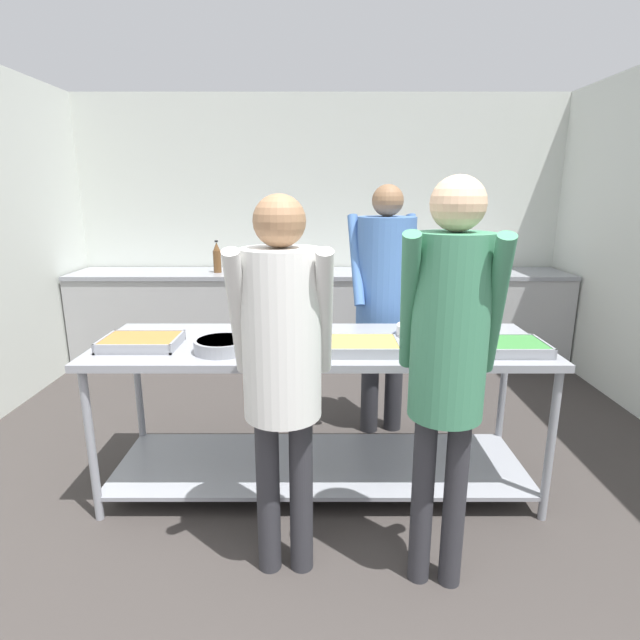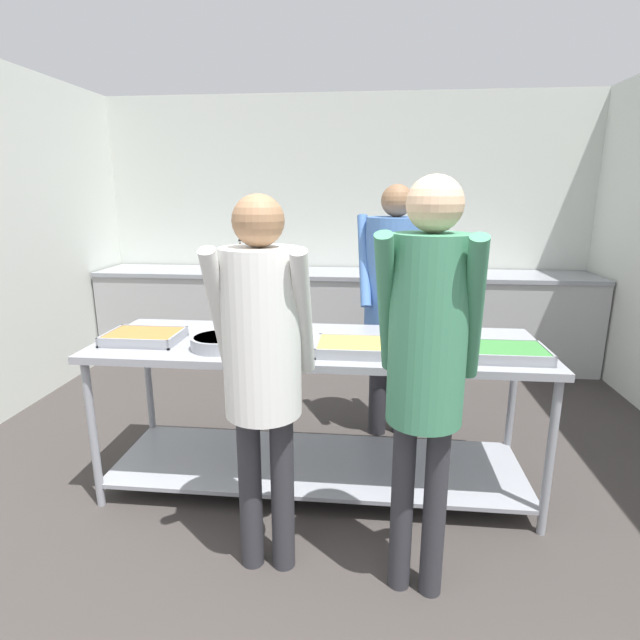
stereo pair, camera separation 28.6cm
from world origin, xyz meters
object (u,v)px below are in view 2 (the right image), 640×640
object	(u,v)px
serving_tray_roast	(499,352)
cook_behind_counter	(394,287)
serving_tray_greens	(355,348)
broccoli_bowl	(417,331)
guest_serving_left	(427,348)
water_bottle	(240,257)
serving_tray_vegetables	(144,337)
guest_serving_right	(262,350)
sauce_pan	(218,342)
plate_stack	(288,344)

from	to	relation	value
serving_tray_roast	cook_behind_counter	bearing A→B (deg)	119.55
serving_tray_greens	broccoli_bowl	world-z (taller)	broccoli_bowl
broccoli_bowl	guest_serving_left	size ratio (longest dim) A/B	0.13
broccoli_bowl	serving_tray_roast	size ratio (longest dim) A/B	0.48
serving_tray_roast	guest_serving_left	bearing A→B (deg)	-125.44
serving_tray_roast	guest_serving_left	world-z (taller)	guest_serving_left
cook_behind_counter	water_bottle	distance (m)	2.10
serving_tray_vegetables	serving_tray_roast	distance (m)	1.91
broccoli_bowl	serving_tray_greens	bearing A→B (deg)	-138.76
guest_serving_right	cook_behind_counter	size ratio (longest dim) A/B	0.97
serving_tray_greens	sauce_pan	bearing A→B (deg)	-179.17
serving_tray_roast	guest_serving_right	size ratio (longest dim) A/B	0.28
sauce_pan	plate_stack	distance (m)	0.37
plate_stack	cook_behind_counter	world-z (taller)	cook_behind_counter
cook_behind_counter	sauce_pan	bearing A→B (deg)	-137.54
broccoli_bowl	water_bottle	world-z (taller)	water_bottle
broccoli_bowl	guest_serving_left	distance (m)	0.94
sauce_pan	serving_tray_roast	world-z (taller)	sauce_pan
serving_tray_vegetables	serving_tray_greens	bearing A→B (deg)	-3.55
plate_stack	water_bottle	xyz separation A→B (m)	(-0.87, 2.36, 0.16)
broccoli_bowl	cook_behind_counter	bearing A→B (deg)	101.19
sauce_pan	guest_serving_left	xyz separation A→B (m)	(1.03, -0.60, 0.19)
guest_serving_left	sauce_pan	bearing A→B (deg)	149.57
plate_stack	serving_tray_roast	distance (m)	1.09
guest_serving_left	guest_serving_right	size ratio (longest dim) A/B	1.04
serving_tray_vegetables	sauce_pan	world-z (taller)	sauce_pan
water_bottle	guest_serving_left	bearing A→B (deg)	-63.01
guest_serving_left	cook_behind_counter	world-z (taller)	guest_serving_left
guest_serving_right	cook_behind_counter	world-z (taller)	cook_behind_counter
serving_tray_vegetables	sauce_pan	xyz separation A→B (m)	(0.45, -0.08, 0.01)
sauce_pan	serving_tray_roast	bearing A→B (deg)	0.13
sauce_pan	cook_behind_counter	xyz separation A→B (m)	(0.96, 0.88, 0.15)
serving_tray_vegetables	water_bottle	distance (m)	2.31
plate_stack	serving_tray_roast	xyz separation A→B (m)	(1.09, -0.02, -0.00)
guest_serving_left	guest_serving_right	distance (m)	0.68
serving_tray_vegetables	serving_tray_roast	bearing A→B (deg)	-2.41
guest_serving_left	serving_tray_greens	bearing A→B (deg)	115.97
serving_tray_vegetables	water_bottle	world-z (taller)	water_bottle
plate_stack	serving_tray_roast	world-z (taller)	plate_stack
guest_serving_right	water_bottle	bearing A→B (deg)	106.32
guest_serving_left	cook_behind_counter	bearing A→B (deg)	92.51
cook_behind_counter	guest_serving_left	bearing A→B (deg)	-87.49
sauce_pan	guest_serving_right	world-z (taller)	guest_serving_right
serving_tray_greens	guest_serving_right	xyz separation A→B (m)	(-0.37, -0.53, 0.15)
broccoli_bowl	guest_serving_right	world-z (taller)	guest_serving_right
broccoli_bowl	serving_tray_roast	bearing A→B (deg)	-38.87
serving_tray_roast	guest_serving_right	xyz separation A→B (m)	(-1.10, -0.53, 0.15)
broccoli_bowl	guest_serving_left	xyz separation A→B (m)	(-0.05, -0.92, 0.19)
plate_stack	serving_tray_greens	world-z (taller)	plate_stack
plate_stack	serving_tray_greens	distance (m)	0.36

